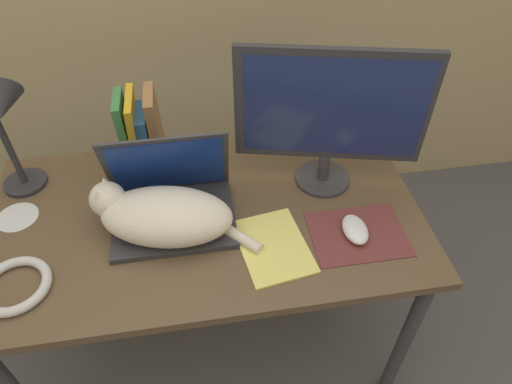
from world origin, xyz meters
name	(u,v)px	position (x,y,z in m)	size (l,w,h in m)	color
desk	(208,231)	(0.00, 0.35, 0.65)	(1.27, 0.70, 0.73)	brown
laptop	(173,203)	(-0.09, 0.36, 0.78)	(0.35, 0.27, 0.27)	#2D2D33
cat	(162,215)	(-0.12, 0.30, 0.80)	(0.46, 0.27, 0.15)	beige
external_monitor	(332,114)	(0.38, 0.44, 0.98)	(0.53, 0.17, 0.45)	#333338
mousepad	(358,234)	(0.42, 0.20, 0.73)	(0.27, 0.20, 0.00)	brown
computer_mouse	(356,229)	(0.41, 0.21, 0.75)	(0.07, 0.11, 0.03)	silver
book_row	(142,133)	(-0.17, 0.62, 0.85)	(0.13, 0.17, 0.26)	#387A42
desk_lamp	(7,122)	(-0.51, 0.54, 0.98)	(0.17, 0.17, 0.39)	#28282D
cable_coil	(15,286)	(-0.49, 0.17, 0.74)	(0.18, 0.18, 0.03)	silver
notepad	(274,246)	(0.17, 0.20, 0.73)	(0.21, 0.27, 0.01)	#E5DB6B
cd_disc	(18,217)	(-0.55, 0.43, 0.73)	(0.12, 0.12, 0.00)	silver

